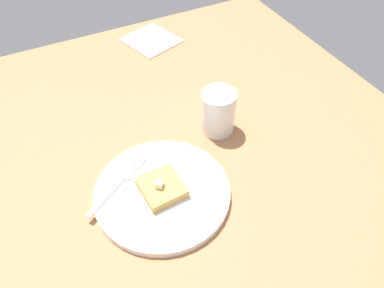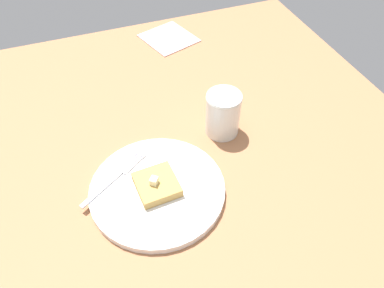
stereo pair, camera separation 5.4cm
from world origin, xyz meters
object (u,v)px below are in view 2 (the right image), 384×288
object	(u,v)px
plate	(157,189)
syrup_jar	(223,115)
fork	(117,175)
napkin	(169,38)

from	to	relation	value
plate	syrup_jar	size ratio (longest dim) A/B	2.58
plate	fork	xyz separation A→B (cm)	(-6.29, 5.28, 0.80)
fork	napkin	bearing A→B (deg)	61.12
plate	fork	bearing A→B (deg)	139.99
napkin	fork	bearing A→B (deg)	-118.88
plate	syrup_jar	distance (cm)	21.25
plate	napkin	bearing A→B (deg)	69.75
fork	plate	bearing A→B (deg)	-40.01
fork	syrup_jar	bearing A→B (deg)	13.09
plate	napkin	distance (cm)	53.74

